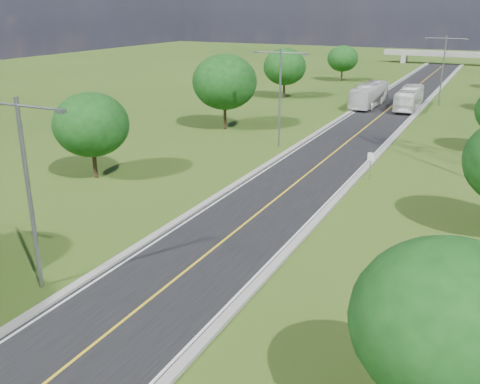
# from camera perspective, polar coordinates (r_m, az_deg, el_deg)

# --- Properties ---
(ground) EXTENTS (260.00, 260.00, 0.00)m
(ground) POSITION_cam_1_polar(r_m,az_deg,el_deg) (68.85, 13.62, 6.98)
(ground) COLOR #2C4914
(ground) RESTS_ON ground
(road) EXTENTS (8.00, 150.00, 0.06)m
(road) POSITION_cam_1_polar(r_m,az_deg,el_deg) (74.60, 14.69, 7.84)
(road) COLOR black
(road) RESTS_ON ground
(curb_left) EXTENTS (0.50, 150.00, 0.22)m
(curb_left) POSITION_cam_1_polar(r_m,az_deg,el_deg) (75.52, 11.52, 8.28)
(curb_left) COLOR gray
(curb_left) RESTS_ON ground
(curb_right) EXTENTS (0.50, 150.00, 0.22)m
(curb_right) POSITION_cam_1_polar(r_m,az_deg,el_deg) (73.88, 17.93, 7.49)
(curb_right) COLOR gray
(curb_right) RESTS_ON ground
(speed_limit_sign) EXTENTS (0.55, 0.09, 2.40)m
(speed_limit_sign) POSITION_cam_1_polar(r_m,az_deg,el_deg) (46.48, 13.75, 3.21)
(speed_limit_sign) COLOR slate
(speed_limit_sign) RESTS_ON ground
(overpass) EXTENTS (30.00, 3.00, 3.20)m
(overpass) POSITION_cam_1_polar(r_m,az_deg,el_deg) (147.00, 21.09, 13.51)
(overpass) COLOR gray
(overpass) RESTS_ON ground
(streetlight_near_left) EXTENTS (5.90, 0.25, 10.00)m
(streetlight_near_left) POSITION_cam_1_polar(r_m,az_deg,el_deg) (28.33, -21.76, 1.29)
(streetlight_near_left) COLOR slate
(streetlight_near_left) RESTS_ON ground
(streetlight_mid_left) EXTENTS (5.90, 0.25, 10.00)m
(streetlight_mid_left) POSITION_cam_1_polar(r_m,az_deg,el_deg) (55.39, 4.30, 10.84)
(streetlight_mid_left) COLOR slate
(streetlight_mid_left) RESTS_ON ground
(streetlight_far_right) EXTENTS (5.90, 0.25, 10.00)m
(streetlight_far_right) POSITION_cam_1_polar(r_m,az_deg,el_deg) (84.64, 20.87, 12.58)
(streetlight_far_right) COLOR slate
(streetlight_far_right) RESTS_ON ground
(tree_lb) EXTENTS (6.30, 6.30, 7.33)m
(tree_lb) POSITION_cam_1_polar(r_m,az_deg,el_deg) (46.49, -15.59, 6.93)
(tree_lb) COLOR black
(tree_lb) RESTS_ON ground
(tree_lc) EXTENTS (7.56, 7.56, 8.79)m
(tree_lc) POSITION_cam_1_polar(r_m,az_deg,el_deg) (63.70, -1.64, 11.65)
(tree_lc) COLOR black
(tree_lc) RESTS_ON ground
(tree_ld) EXTENTS (6.72, 6.72, 7.82)m
(tree_ld) POSITION_cam_1_polar(r_m,az_deg,el_deg) (86.29, 4.79, 13.18)
(tree_ld) COLOR black
(tree_ld) RESTS_ON ground
(tree_le) EXTENTS (5.88, 5.88, 6.84)m
(tree_le) POSITION_cam_1_polar(r_m,az_deg,el_deg) (108.23, 10.90, 13.81)
(tree_le) COLOR black
(tree_le) RESTS_ON ground
(tree_ra) EXTENTS (6.30, 6.30, 7.33)m
(tree_ra) POSITION_cam_1_polar(r_m,az_deg,el_deg) (18.41, 21.44, -12.88)
(tree_ra) COLOR black
(tree_ra) RESTS_ON ground
(bus_outbound) EXTENTS (2.85, 11.15, 3.09)m
(bus_outbound) POSITION_cam_1_polar(r_m,az_deg,el_deg) (80.51, 17.60, 9.52)
(bus_outbound) COLOR white
(bus_outbound) RESTS_ON road
(bus_inbound) EXTENTS (3.13, 11.86, 3.28)m
(bus_inbound) POSITION_cam_1_polar(r_m,az_deg,el_deg) (81.41, 13.61, 10.04)
(bus_inbound) COLOR white
(bus_inbound) RESTS_ON road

